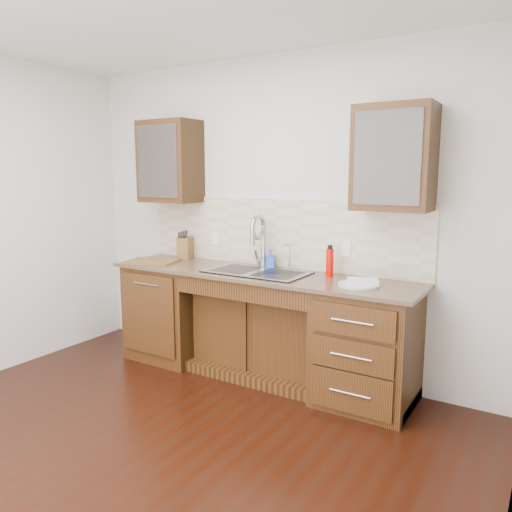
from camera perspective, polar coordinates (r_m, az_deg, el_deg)
The scene contains 24 objects.
ground at distance 3.42m, azimuth -13.37°, elevation -22.00°, with size 4.00×3.50×0.10m, color black.
wall_back at distance 4.39m, azimuth 2.74°, elevation 4.60°, with size 4.00×0.10×2.70m, color silver.
base_cabinet_left at distance 4.80m, azimuth -9.52°, elevation -6.16°, with size 0.70×0.62×0.88m, color #593014.
base_cabinet_center at distance 4.36m, azimuth 0.91°, elevation -8.88°, with size 1.20×0.44×0.70m, color #593014.
base_cabinet_right at distance 3.87m, azimuth 12.57°, elevation -10.07°, with size 0.70×0.62×0.88m, color #593014.
countertop at distance 4.13m, azimuth 0.18°, elevation -2.07°, with size 2.70×0.65×0.03m, color #84705B.
backsplash at distance 4.35m, azimuth 2.34°, elevation 2.64°, with size 2.70×0.02×0.59m, color beige.
sink at distance 4.13m, azimuth 0.07°, elevation -3.06°, with size 0.84×0.46×0.19m, color #9E9EA5.
faucet at distance 4.31m, azimuth 0.88°, elevation 1.31°, with size 0.04×0.04×0.40m, color #999993.
filter_tap at distance 4.21m, azimuth 3.87°, elevation -0.00°, with size 0.02×0.02×0.24m, color #999993.
upper_cabinet_left at distance 4.80m, azimuth -9.78°, elevation 10.57°, with size 0.55×0.34×0.75m, color #593014.
upper_cabinet_right at distance 3.76m, azimuth 15.51°, elevation 10.72°, with size 0.55×0.34×0.75m, color #593014.
outlet_left at distance 4.70m, azimuth -4.68°, elevation 2.08°, with size 0.08×0.01×0.12m, color white.
outlet_right at distance 4.07m, azimuth 10.25°, elevation 0.83°, with size 0.08×0.01×0.12m, color white.
soap_bottle at distance 4.29m, azimuth 1.65°, elevation -0.37°, with size 0.07×0.07×0.16m, color blue.
water_bottle at distance 3.99m, azimuth 8.42°, elevation -0.75°, with size 0.06×0.06×0.22m, color #D60900.
plate at distance 3.71m, azimuth 11.63°, elevation -3.23°, with size 0.30×0.30×0.02m, color silver.
dish_towel at distance 3.71m, azimuth 12.12°, elevation -2.87°, with size 0.22×0.16×0.03m, color silver.
knife_block at distance 4.81m, azimuth -8.07°, elevation 0.89°, with size 0.11×0.19×0.21m, color brown.
cutting_board at distance 4.68m, azimuth -11.79°, elevation -0.60°, with size 0.44×0.31×0.02m, color #A77831.
cup_left_a at distance 4.88m, azimuth -10.83°, elevation 9.97°, with size 0.14×0.14×0.11m, color silver.
cup_left_b at distance 4.73m, azimuth -8.85°, elevation 9.89°, with size 0.09×0.09×0.08m, color silver.
cup_right_a at distance 3.78m, azimuth 14.41°, elevation 9.94°, with size 0.12×0.12×0.09m, color white.
cup_right_b at distance 3.74m, azimuth 16.74°, elevation 9.86°, with size 0.10×0.10×0.09m, color silver.
Camera 1 is at (2.11, -2.03, 1.72)m, focal length 35.00 mm.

